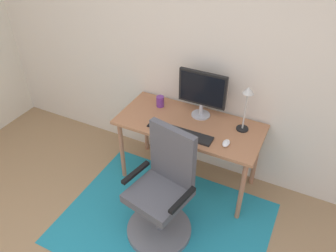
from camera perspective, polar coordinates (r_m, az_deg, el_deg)
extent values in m
cube|color=beige|center=(3.15, 8.18, 12.23)|extent=(6.00, 0.10, 2.60)
cube|color=teal|center=(3.24, -0.65, -16.00)|extent=(1.83, 1.39, 0.01)
cube|color=#A86D48|center=(3.15, 3.65, 0.26)|extent=(1.36, 0.62, 0.03)
cylinder|color=#AE6F4E|center=(3.45, -7.77, -4.11)|extent=(0.04, 0.04, 0.70)
cylinder|color=#AE6F4E|center=(3.09, 12.30, -10.73)|extent=(0.04, 0.04, 0.70)
cylinder|color=#AE6F4E|center=(3.77, -3.72, 0.25)|extent=(0.04, 0.04, 0.70)
cylinder|color=#AE6F4E|center=(3.45, 14.62, -5.18)|extent=(0.04, 0.04, 0.70)
cylinder|color=#B2B2B7|center=(3.26, 5.54, 1.91)|extent=(0.18, 0.18, 0.01)
cylinder|color=#B2B2B7|center=(3.22, 5.60, 2.86)|extent=(0.04, 0.04, 0.12)
cube|color=black|center=(3.10, 5.85, 6.31)|extent=(0.46, 0.04, 0.33)
cube|color=black|center=(3.09, 5.71, 6.14)|extent=(0.42, 0.00, 0.29)
cube|color=black|center=(2.98, 3.52, -1.57)|extent=(0.43, 0.13, 0.02)
ellipsoid|color=white|center=(2.92, 9.78, -2.86)|extent=(0.06, 0.10, 0.03)
cylinder|color=#6E3184|center=(3.35, -1.33, 4.18)|extent=(0.08, 0.08, 0.11)
cube|color=black|center=(3.14, -2.48, 0.50)|extent=(0.07, 0.14, 0.01)
cylinder|color=black|center=(3.13, 12.43, -0.43)|extent=(0.11, 0.11, 0.01)
cylinder|color=beige|center=(3.03, 12.89, 2.45)|extent=(0.02, 0.02, 0.37)
cone|color=beige|center=(2.92, 13.44, 5.91)|extent=(0.10, 0.10, 0.06)
cylinder|color=slate|center=(3.17, -1.50, -17.04)|extent=(0.58, 0.58, 0.05)
cylinder|color=slate|center=(3.00, -1.57, -14.55)|extent=(0.06, 0.06, 0.39)
cube|color=#4C4C51|center=(2.82, -1.65, -11.55)|extent=(0.52, 0.52, 0.08)
cube|color=#4C4C51|center=(2.71, 0.82, -4.87)|extent=(0.42, 0.14, 0.53)
cube|color=black|center=(2.86, -5.48, -7.81)|extent=(0.10, 0.31, 0.03)
cube|color=black|center=(2.64, 2.46, -12.35)|extent=(0.10, 0.31, 0.03)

